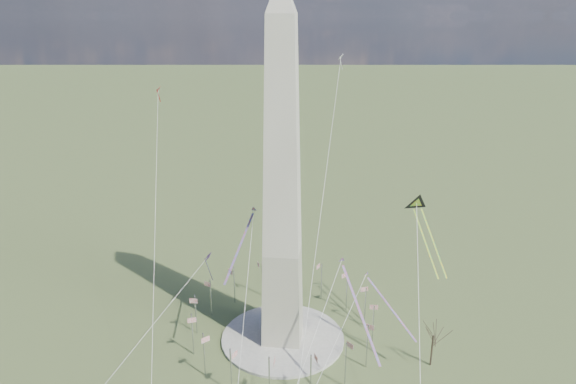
# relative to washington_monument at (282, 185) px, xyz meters

# --- Properties ---
(ground) EXTENTS (2000.00, 2000.00, 0.00)m
(ground) POSITION_rel_washington_monument_xyz_m (0.00, 0.00, -47.95)
(ground) COLOR #4A6532
(ground) RESTS_ON ground
(plaza) EXTENTS (36.00, 36.00, 0.80)m
(plaza) POSITION_rel_washington_monument_xyz_m (0.00, 0.00, -47.55)
(plaza) COLOR beige
(plaza) RESTS_ON ground
(washington_monument) EXTENTS (15.56, 15.56, 100.00)m
(washington_monument) POSITION_rel_washington_monument_xyz_m (0.00, 0.00, 0.00)
(washington_monument) COLOR #B8B19A
(washington_monument) RESTS_ON plaza
(flagpole_ring) EXTENTS (54.40, 54.40, 13.00)m
(flagpole_ring) POSITION_rel_washington_monument_xyz_m (-0.00, -0.00, -40.68)
(flagpole_ring) COLOR #B6B8BC
(flagpole_ring) RESTS_ON ground
(tree_near) EXTENTS (8.00, 8.00, 14.00)m
(tree_near) POSITION_rel_washington_monument_xyz_m (41.56, -6.98, -37.98)
(tree_near) COLOR #433829
(tree_near) RESTS_ON ground
(kite_delta_black) EXTENTS (11.25, 21.73, 17.72)m
(kite_delta_black) POSITION_rel_washington_monument_xyz_m (37.67, 13.57, -9.91)
(kite_delta_black) COLOR black
(kite_delta_black) RESTS_ON ground
(kite_diamond_purple) EXTENTS (1.90, 3.12, 10.02)m
(kite_diamond_purple) POSITION_rel_washington_monument_xyz_m (-23.39, 7.13, -26.93)
(kite_diamond_purple) COLOR #3F1664
(kite_diamond_purple) RESTS_ON ground
(kite_streamer_left) EXTENTS (10.79, 22.13, 16.20)m
(kite_streamer_left) POSITION_rel_washington_monument_xyz_m (19.63, -17.94, -21.17)
(kite_streamer_left) COLOR red
(kite_streamer_left) RESTS_ON ground
(kite_streamer_mid) EXTENTS (5.59, 20.27, 14.07)m
(kite_streamer_mid) POSITION_rel_washington_monument_xyz_m (-9.91, -3.82, -13.39)
(kite_streamer_mid) COLOR red
(kite_streamer_mid) RESTS_ON ground
(kite_streamer_right) EXTENTS (14.39, 14.31, 13.13)m
(kite_streamer_right) POSITION_rel_washington_monument_xyz_m (28.31, -2.09, -31.09)
(kite_streamer_right) COLOR red
(kite_streamer_right) RESTS_ON ground
(kite_small_red) EXTENTS (1.49, 1.91, 4.97)m
(kite_small_red) POSITION_rel_washington_monument_xyz_m (-43.22, 29.74, 19.88)
(kite_small_red) COLOR red
(kite_small_red) RESTS_ON ground
(kite_small_white) EXTENTS (1.70, 2.41, 5.01)m
(kite_small_white) POSITION_rel_washington_monument_xyz_m (13.73, 43.17, 29.40)
(kite_small_white) COLOR white
(kite_small_white) RESTS_ON ground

